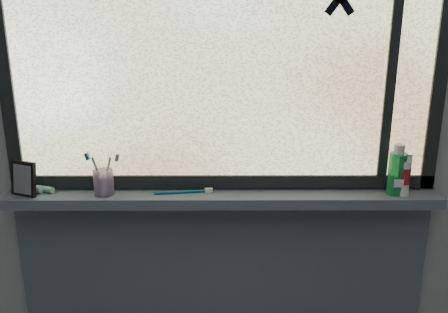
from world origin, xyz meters
The scene contains 14 objects.
wall_back centered at (0.00, 1.30, 1.25)m, with size 3.00×0.01×2.50m, color #9EA3A8.
windowsill centered at (0.00, 1.23, 1.00)m, with size 1.62×0.14×0.04m, color #4E5768.
sill_apron centered at (0.00, 1.29, 0.49)m, with size 1.62×0.02×0.98m, color #4E5768.
window_pane centered at (0.00, 1.28, 1.53)m, with size 1.50×0.01×1.00m, color silver.
frame_bottom centered at (0.00, 1.28, 1.05)m, with size 1.60×0.03×0.05m, color black.
frame_left centered at (-0.78, 1.28, 1.53)m, with size 0.05×0.03×1.10m, color black.
frame_right centered at (0.78, 1.28, 1.53)m, with size 0.05×0.03×1.10m, color black.
frame_mullion centered at (0.60, 1.28, 1.53)m, with size 0.04×0.03×1.00m, color black.
vanity_mirror centered at (-0.73, 1.21, 1.08)m, with size 0.10×0.05×0.13m, color black.
toothpaste_tube centered at (-0.68, 1.23, 1.04)m, with size 0.17×0.04×0.03m, color silver, non-canonical shape.
toothbrush_cup centered at (-0.44, 1.22, 1.07)m, with size 0.07×0.07×0.10m, color #D6B0EA.
toothbrush_lying centered at (-0.16, 1.23, 1.03)m, with size 0.24×0.02×0.02m, color #0C5A6C, non-canonical shape.
mouthwash_bottle centered at (0.64, 1.22, 1.12)m, with size 0.06×0.06×0.16m, color green.
cream_tube centered at (0.66, 1.21, 1.10)m, with size 0.04×0.04×0.11m, color silver.
Camera 1 is at (-0.00, -0.50, 1.71)m, focal length 40.00 mm.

